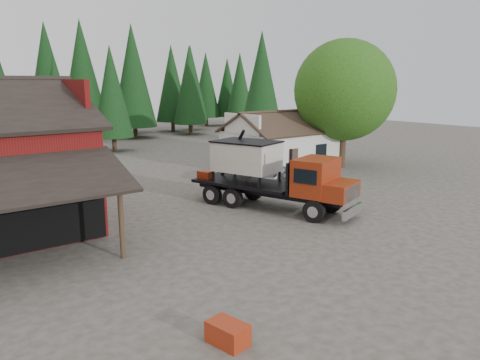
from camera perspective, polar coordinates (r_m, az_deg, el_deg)
ground at (r=20.64m, az=2.89°, el=-7.63°), size 120.00×120.00×0.00m
farmhouse at (r=38.17m, az=4.99°, el=4.03°), size 8.60×6.42×4.65m
deciduous_tree at (r=38.66m, az=12.66°, el=10.20°), size 8.00×8.00×10.20m
conifer_backdrop at (r=58.52m, az=-25.10°, el=4.07°), size 76.00×16.00×16.00m
near_pine_b at (r=48.47m, az=-15.39°, el=10.35°), size 3.96×3.96×10.40m
near_pine_c at (r=53.50m, az=2.66°, el=11.95°), size 4.84×4.84×12.40m
feed_truck at (r=25.60m, az=3.84°, el=0.82°), size 5.30×9.68×4.23m
silver_car at (r=32.83m, az=2.11°, el=1.18°), size 5.80×3.16×1.54m
equip_box at (r=13.19m, az=-1.51°, el=-18.19°), size 0.89×1.21×0.60m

